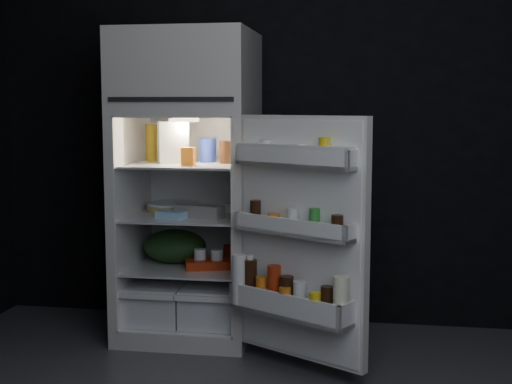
% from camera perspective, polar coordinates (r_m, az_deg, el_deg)
% --- Properties ---
extents(wall_back, '(4.00, 0.00, 2.70)m').
position_cam_1_polar(wall_back, '(4.43, 4.32, 6.82)').
color(wall_back, black).
rests_on(wall_back, ground).
extents(wall_front, '(4.00, 0.00, 2.70)m').
position_cam_1_polar(wall_front, '(1.08, -11.96, 6.42)').
color(wall_front, black).
rests_on(wall_front, ground).
extents(refrigerator, '(0.76, 0.71, 1.78)m').
position_cam_1_polar(refrigerator, '(4.19, -5.37, 1.40)').
color(refrigerator, silver).
rests_on(refrigerator, ground).
extents(fridge_door, '(0.72, 0.53, 1.22)m').
position_cam_1_polar(fridge_door, '(3.54, 3.31, -4.09)').
color(fridge_door, silver).
rests_on(fridge_door, ground).
extents(milk_jug, '(0.22, 0.22, 0.24)m').
position_cam_1_polar(milk_jug, '(4.15, -6.67, 3.97)').
color(milk_jug, white).
rests_on(milk_jug, refrigerator).
extents(mayo_jar, '(0.12, 0.12, 0.14)m').
position_cam_1_polar(mayo_jar, '(4.20, -3.87, 3.35)').
color(mayo_jar, '#2036AF').
rests_on(mayo_jar, refrigerator).
extents(jam_jar, '(0.11, 0.11, 0.13)m').
position_cam_1_polar(jam_jar, '(4.11, -2.24, 3.22)').
color(jam_jar, black).
rests_on(jam_jar, refrigerator).
extents(amber_bottle, '(0.10, 0.10, 0.22)m').
position_cam_1_polar(amber_bottle, '(4.31, -8.33, 3.92)').
color(amber_bottle, '#B08C1C').
rests_on(amber_bottle, refrigerator).
extents(small_carton, '(0.07, 0.06, 0.10)m').
position_cam_1_polar(small_carton, '(3.98, -5.44, 2.85)').
color(small_carton, orange).
rests_on(small_carton, refrigerator).
extents(egg_carton, '(0.30, 0.18, 0.07)m').
position_cam_1_polar(egg_carton, '(4.05, -4.56, -1.55)').
color(egg_carton, gray).
rests_on(egg_carton, refrigerator).
extents(pie, '(0.32, 0.32, 0.04)m').
position_cam_1_polar(pie, '(4.32, -6.66, -1.24)').
color(pie, tan).
rests_on(pie, refrigerator).
extents(flat_package, '(0.18, 0.13, 0.04)m').
position_cam_1_polar(flat_package, '(4.04, -6.80, -1.83)').
color(flat_package, '#98CBEC').
rests_on(flat_package, refrigerator).
extents(wrapped_pkg, '(0.16, 0.15, 0.05)m').
position_cam_1_polar(wrapped_pkg, '(4.26, -1.64, -1.25)').
color(wrapped_pkg, '#F3EFC7').
rests_on(wrapped_pkg, refrigerator).
extents(produce_bag, '(0.44, 0.40, 0.20)m').
position_cam_1_polar(produce_bag, '(4.29, -6.51, -4.32)').
color(produce_bag, '#193815').
rests_on(produce_bag, refrigerator).
extents(yogurt_tray, '(0.31, 0.23, 0.05)m').
position_cam_1_polar(yogurt_tray, '(4.13, -3.69, -5.75)').
color(yogurt_tray, '#AD2B0E').
rests_on(yogurt_tray, refrigerator).
extents(small_can_red, '(0.07, 0.07, 0.09)m').
position_cam_1_polar(small_can_red, '(4.34, -2.16, -4.85)').
color(small_can_red, '#AD2B0E').
rests_on(small_can_red, refrigerator).
extents(small_can_silver, '(0.09, 0.09, 0.09)m').
position_cam_1_polar(small_can_silver, '(4.33, -1.38, -4.88)').
color(small_can_silver, '#B6B7BB').
rests_on(small_can_silver, refrigerator).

